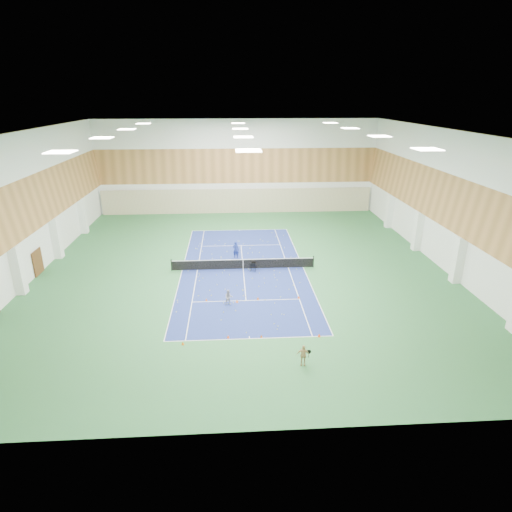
# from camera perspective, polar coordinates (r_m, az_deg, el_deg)

# --- Properties ---
(ground) EXTENTS (40.00, 40.00, 0.00)m
(ground) POSITION_cam_1_polar(r_m,az_deg,el_deg) (38.72, -1.72, -1.73)
(ground) COLOR #2C6737
(ground) RESTS_ON ground
(room_shell) EXTENTS (36.00, 40.00, 12.00)m
(room_shell) POSITION_cam_1_polar(r_m,az_deg,el_deg) (36.86, -1.82, 6.93)
(room_shell) COLOR white
(room_shell) RESTS_ON ground
(wood_cladding) EXTENTS (36.00, 40.00, 8.00)m
(wood_cladding) POSITION_cam_1_polar(r_m,az_deg,el_deg) (36.43, -1.86, 9.99)
(wood_cladding) COLOR #B07841
(wood_cladding) RESTS_ON room_shell
(ceiling_light_grid) EXTENTS (21.40, 25.40, 0.06)m
(ceiling_light_grid) POSITION_cam_1_polar(r_m,az_deg,el_deg) (35.91, -1.93, 16.14)
(ceiling_light_grid) COLOR white
(ceiling_light_grid) RESTS_ON room_shell
(court_surface) EXTENTS (10.97, 23.77, 0.01)m
(court_surface) POSITION_cam_1_polar(r_m,az_deg,el_deg) (38.72, -1.72, -1.72)
(court_surface) COLOR navy
(court_surface) RESTS_ON ground
(tennis_balls_scatter) EXTENTS (10.57, 22.77, 0.07)m
(tennis_balls_scatter) POSITION_cam_1_polar(r_m,az_deg,el_deg) (38.71, -1.73, -1.66)
(tennis_balls_scatter) COLOR yellow
(tennis_balls_scatter) RESTS_ON ground
(tennis_net) EXTENTS (12.80, 0.10, 1.10)m
(tennis_net) POSITION_cam_1_polar(r_m,az_deg,el_deg) (38.52, -1.73, -0.97)
(tennis_net) COLOR black
(tennis_net) RESTS_ON ground
(back_curtain) EXTENTS (35.40, 0.16, 3.20)m
(back_curtain) POSITION_cam_1_polar(r_m,az_deg,el_deg) (57.08, -2.43, 7.34)
(back_curtain) COLOR #C6B793
(back_curtain) RESTS_ON ground
(door_left_b) EXTENTS (0.08, 1.80, 2.20)m
(door_left_b) POSITION_cam_1_polar(r_m,az_deg,el_deg) (41.84, -27.09, -0.73)
(door_left_b) COLOR #593319
(door_left_b) RESTS_ON ground
(coach) EXTENTS (0.70, 0.56, 1.68)m
(coach) POSITION_cam_1_polar(r_m,az_deg,el_deg) (41.04, -2.70, 0.84)
(coach) COLOR navy
(coach) RESTS_ON ground
(child_court) EXTENTS (0.62, 0.50, 1.20)m
(child_court) POSITION_cam_1_polar(r_m,az_deg,el_deg) (32.10, -3.67, -5.53)
(child_court) COLOR #97969F
(child_court) RESTS_ON ground
(child_apron) EXTENTS (0.81, 0.45, 1.31)m
(child_apron) POSITION_cam_1_polar(r_m,az_deg,el_deg) (25.53, 6.30, -13.00)
(child_apron) COLOR tan
(child_apron) RESTS_ON ground
(ball_cart) EXTENTS (0.56, 0.56, 0.84)m
(ball_cart) POSITION_cam_1_polar(r_m,az_deg,el_deg) (38.05, -0.36, -1.46)
(ball_cart) COLOR black
(ball_cart) RESTS_ON ground
(cone_svc_a) EXTENTS (0.17, 0.17, 0.19)m
(cone_svc_a) POSITION_cam_1_polar(r_m,az_deg,el_deg) (33.03, -6.64, -5.82)
(cone_svc_a) COLOR #D5560B
(cone_svc_a) RESTS_ON ground
(cone_svc_b) EXTENTS (0.22, 0.22, 0.25)m
(cone_svc_b) POSITION_cam_1_polar(r_m,az_deg,el_deg) (32.61, -2.54, -6.00)
(cone_svc_b) COLOR #ED590C
(cone_svc_b) RESTS_ON ground
(cone_svc_c) EXTENTS (0.20, 0.20, 0.22)m
(cone_svc_c) POSITION_cam_1_polar(r_m,az_deg,el_deg) (33.01, 0.26, -5.65)
(cone_svc_c) COLOR #DF550B
(cone_svc_c) RESTS_ON ground
(cone_svc_d) EXTENTS (0.21, 0.21, 0.23)m
(cone_svc_d) POSITION_cam_1_polar(r_m,az_deg,el_deg) (33.37, 5.72, -5.46)
(cone_svc_d) COLOR #FF4E0D
(cone_svc_d) RESTS_ON ground
(cone_base_a) EXTENTS (0.20, 0.20, 0.21)m
(cone_base_a) POSITION_cam_1_polar(r_m,az_deg,el_deg) (27.86, -9.74, -11.38)
(cone_base_a) COLOR #DB5F0B
(cone_base_a) RESTS_ON ground
(cone_base_b) EXTENTS (0.19, 0.19, 0.21)m
(cone_base_b) POSITION_cam_1_polar(r_m,az_deg,el_deg) (28.20, -3.73, -10.67)
(cone_base_b) COLOR #FF4F0D
(cone_base_b) RESTS_ON ground
(cone_base_c) EXTENTS (0.18, 0.18, 0.19)m
(cone_base_c) POSITION_cam_1_polar(r_m,az_deg,el_deg) (28.21, 0.72, -10.63)
(cone_base_c) COLOR #D8550B
(cone_base_c) RESTS_ON ground
(cone_base_d) EXTENTS (0.20, 0.20, 0.22)m
(cone_base_d) POSITION_cam_1_polar(r_m,az_deg,el_deg) (28.57, 8.42, -10.41)
(cone_base_d) COLOR #FF470D
(cone_base_d) RESTS_ON ground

